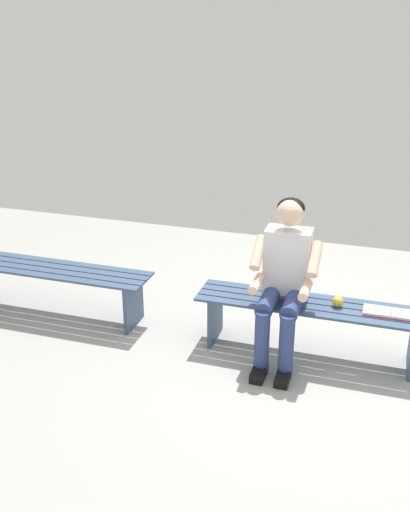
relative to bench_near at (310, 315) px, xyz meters
The scene contains 6 objects.
ground_plane 1.56m from the bench_near, 41.22° to the left, with size 10.00×7.00×0.04m, color #9E9E99.
bench_near is the anchor object (origin of this frame).
bench_far 2.28m from the bench_near, ahead, with size 1.84×0.39×0.44m.
person_seated 0.41m from the bench_near, 26.29° to the left, with size 0.50×0.69×1.24m.
apple 0.24m from the bench_near, behind, with size 0.08×0.08×0.08m, color gold.
book_open 0.60m from the bench_near, behind, with size 0.41×0.16×0.02m.
Camera 1 is at (-0.44, 4.05, 2.47)m, focal length 41.20 mm.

